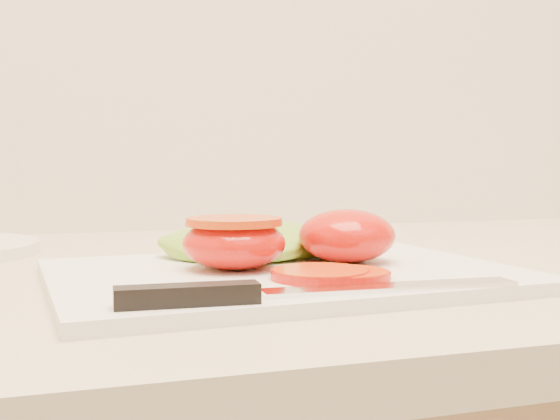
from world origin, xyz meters
name	(u,v)px	position (x,y,z in m)	size (l,w,h in m)	color
cutting_board	(284,275)	(-0.61, 1.57, 0.94)	(0.35, 0.25, 0.01)	white
tomato_half_dome	(347,236)	(-0.55, 1.59, 0.96)	(0.08, 0.08, 0.04)	red
tomato_half_cut	(234,241)	(-0.65, 1.58, 0.96)	(0.08, 0.08, 0.04)	red
tomato_slice_0	(320,274)	(-0.60, 1.52, 0.94)	(0.07, 0.07, 0.01)	#DD5B13
tomato_slice_1	(347,275)	(-0.58, 1.51, 0.94)	(0.06, 0.06, 0.01)	#DD5B13
lettuce_leaf_0	(237,243)	(-0.63, 1.64, 0.95)	(0.14, 0.09, 0.03)	#92BD32
lettuce_leaf_1	(282,240)	(-0.59, 1.65, 0.95)	(0.12, 0.08, 0.03)	#92BD32
knife	(273,292)	(-0.65, 1.46, 0.94)	(0.26, 0.04, 0.01)	silver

